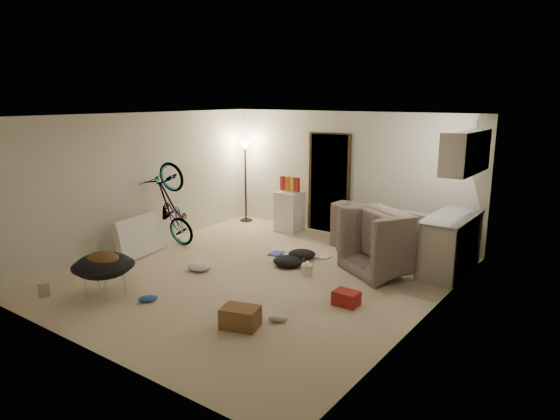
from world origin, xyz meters
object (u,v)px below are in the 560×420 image
Objects in this scene: juicer at (307,269)px; drink_case_a at (240,317)px; sofa at (392,235)px; armchair at (396,248)px; saucer_chair at (104,271)px; floor_lamp at (245,164)px; drink_case_b at (346,298)px; mini_fridge at (290,211)px; bicycle at (172,223)px; tv_box at (139,236)px; kitchen_counter at (450,245)px.

drink_case_a is at bearing -80.76° from juicer.
armchair is at bearing 118.88° from sofa.
armchair is 4.50m from saucer_chair.
floor_lamp reaches higher than drink_case_b.
mini_fridge reaches higher than drink_case_a.
bicycle is 3.00m from juicer.
saucer_chair is (1.09, -2.26, -0.07)m from bicycle.
tv_box is 2.39× the size of drink_case_a.
sofa reaches higher than drink_case_a.
kitchen_counter is at bearing 51.13° from drink_case_a.
floor_lamp is at bearing 81.25° from tv_box.
kitchen_counter is 1.28m from sofa.
kitchen_counter reaches higher than tv_box.
bicycle is (-3.54, -2.12, 0.12)m from sofa.
tv_box reaches higher than drink_case_a.
sofa is 6.31× the size of drink_case_b.
juicer is (2.98, 0.90, -0.26)m from tv_box.
sofa is 2.46× the size of saucer_chair.
drink_case_a is (-0.72, -3.04, -0.25)m from armchair.
juicer is (-1.05, -1.01, -0.28)m from armchair.
kitchen_counter is 0.91× the size of bicycle.
kitchen_counter is 1.39× the size of tv_box.
sofa reaches higher than juicer.
sofa is at bearing -3.14° from floor_lamp.
armchair is at bearing -78.63° from bicycle.
kitchen_counter is (4.83, -0.65, -0.87)m from floor_lamp.
saucer_chair is (-3.64, -3.93, -0.07)m from kitchen_counter.
saucer_chair is (1.19, -4.58, -0.94)m from floor_lamp.
mini_fridge reaches higher than armchair.
drink_case_b is 1.26m from juicer.
floor_lamp is at bearing 144.62° from juicer.
bicycle is 4.09m from drink_case_b.
sofa is (3.64, -0.20, -1.00)m from floor_lamp.
bicycle reaches higher than juicer.
sofa reaches higher than saucer_chair.
drink_case_a is 1.33× the size of drink_case_b.
bicycle is (0.10, -2.32, -0.87)m from floor_lamp.
mini_fridge reaches higher than juicer.
drink_case_b is (0.02, -1.68, -0.29)m from armchair.
kitchen_counter is at bearing 73.12° from drink_case_b.
floor_lamp is 3.23m from tv_box.
armchair is at bearing 90.90° from drink_case_b.
drink_case_a is at bearing -124.29° from bicycle.
saucer_chair is (-0.09, -4.48, -0.05)m from mini_fridge.
sofa is 2.08m from juicer.
drink_case_a is (-1.42, -3.57, -0.31)m from kitchen_counter.
drink_case_a is (-0.23, -4.02, -0.18)m from sofa.
saucer_chair is 3.43m from drink_case_b.
floor_lamp reaches higher than sofa.
bicycle is 2.51m from mini_fridge.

